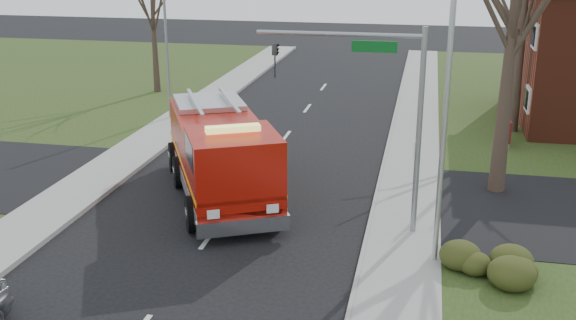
# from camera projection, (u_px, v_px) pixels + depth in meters

# --- Properties ---
(ground) EXTENTS (120.00, 120.00, 0.00)m
(ground) POSITION_uv_depth(u_px,v_px,m) (210.00, 236.00, 22.08)
(ground) COLOR black
(ground) RESTS_ON ground
(sidewalk_right) EXTENTS (2.40, 80.00, 0.15)m
(sidewalk_right) POSITION_uv_depth(u_px,v_px,m) (401.00, 251.00, 20.85)
(sidewalk_right) COLOR gray
(sidewalk_right) RESTS_ON ground
(sidewalk_left) EXTENTS (2.40, 80.00, 0.15)m
(sidewalk_left) POSITION_uv_depth(u_px,v_px,m) (39.00, 219.00, 23.26)
(sidewalk_left) COLOR gray
(sidewalk_left) RESTS_ON ground
(health_center_sign) EXTENTS (0.12, 2.00, 1.40)m
(health_center_sign) POSITION_uv_depth(u_px,v_px,m) (508.00, 129.00, 31.40)
(health_center_sign) COLOR #521413
(health_center_sign) RESTS_ON ground
(hedge_corner) EXTENTS (2.80, 2.00, 0.90)m
(hedge_corner) POSITION_uv_depth(u_px,v_px,m) (500.00, 259.00, 19.22)
(hedge_corner) COLOR #2C3513
(hedge_corner) RESTS_ON lawn_right
(bare_tree_far) EXTENTS (5.25, 5.25, 10.50)m
(bare_tree_far) POSITION_uv_depth(u_px,v_px,m) (526.00, 1.00, 31.88)
(bare_tree_far) COLOR #33251E
(bare_tree_far) RESTS_ON ground
(bare_tree_left) EXTENTS (4.50, 4.50, 9.00)m
(bare_tree_left) POSITION_uv_depth(u_px,v_px,m) (152.00, 4.00, 40.89)
(bare_tree_left) COLOR #33251E
(bare_tree_left) RESTS_ON ground
(traffic_signal_mast) EXTENTS (5.29, 0.18, 6.80)m
(traffic_signal_mast) POSITION_uv_depth(u_px,v_px,m) (379.00, 93.00, 21.00)
(traffic_signal_mast) COLOR gray
(traffic_signal_mast) RESTS_ON ground
(streetlight_pole) EXTENTS (1.48, 0.16, 8.40)m
(streetlight_pole) POSITION_uv_depth(u_px,v_px,m) (443.00, 117.00, 18.81)
(streetlight_pole) COLOR #B7BABF
(streetlight_pole) RESTS_ON ground
(utility_pole_far) EXTENTS (0.14, 0.14, 7.00)m
(utility_pole_far) POSITION_uv_depth(u_px,v_px,m) (167.00, 55.00, 35.33)
(utility_pole_far) COLOR gray
(utility_pole_far) RESTS_ON ground
(fire_engine) EXTENTS (6.50, 9.12, 3.51)m
(fire_engine) POSITION_uv_depth(u_px,v_px,m) (221.00, 157.00, 24.99)
(fire_engine) COLOR #A21007
(fire_engine) RESTS_ON ground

